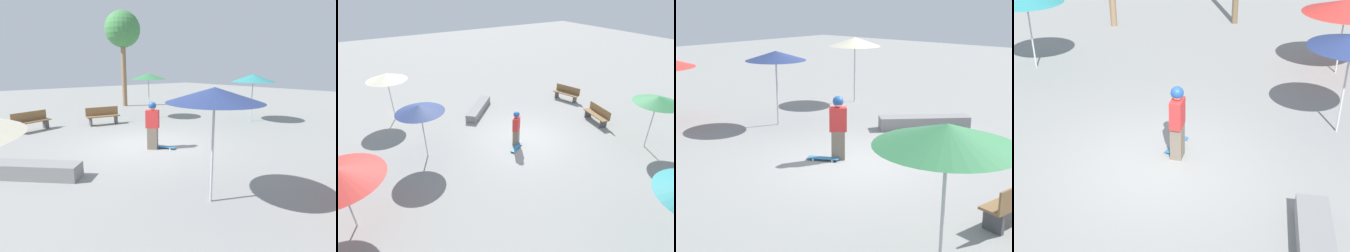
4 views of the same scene
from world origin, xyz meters
The scene contains 7 objects.
ground_plane centered at (0.00, 0.00, 0.00)m, with size 60.00×60.00×0.00m, color gray.
skater_main centered at (0.45, 0.07, 0.88)m, with size 0.49×0.47×1.64m.
skateboard centered at (0.66, 0.41, 0.06)m, with size 0.79×0.57×0.07m.
concrete_ledge centered at (0.38, -3.86, 0.20)m, with size 2.37×2.41×0.39m.
shade_umbrella_navy centered at (4.19, -1.14, 2.22)m, with size 1.91×1.91×2.38m.
shade_umbrella_green centered at (-4.36, 3.30, 2.28)m, with size 1.94×1.94×2.44m.
shade_umbrella_cream centered at (4.62, -5.48, 2.34)m, with size 1.99×1.99×2.52m.
Camera 3 is at (-7.15, 8.42, 3.96)m, focal length 50.00 mm.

